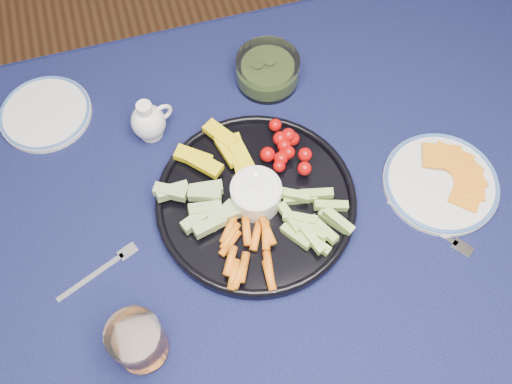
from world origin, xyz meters
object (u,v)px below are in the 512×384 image
object	(u,v)px
crudite_platter	(255,200)
juice_tumbler	(139,342)
side_plate_extra	(45,113)
dining_table	(230,263)
creamer_pitcher	(149,121)
cheese_plate	(441,182)
pickle_bowl	(268,71)

from	to	relation	value
crudite_platter	juice_tumbler	distance (m)	0.32
juice_tumbler	side_plate_extra	distance (m)	0.52
dining_table	juice_tumbler	size ratio (longest dim) A/B	16.32
creamer_pitcher	dining_table	bearing A→B (deg)	-73.25
dining_table	juice_tumbler	world-z (taller)	juice_tumbler
dining_table	cheese_plate	world-z (taller)	cheese_plate
dining_table	crudite_platter	size ratio (longest dim) A/B	4.50
dining_table	cheese_plate	xyz separation A→B (m)	(0.42, 0.01, 0.10)
cheese_plate	side_plate_extra	xyz separation A→B (m)	(-0.70, 0.37, -0.00)
dining_table	creamer_pitcher	size ratio (longest dim) A/B	17.87
crudite_platter	pickle_bowl	world-z (taller)	crudite_platter
pickle_bowl	cheese_plate	world-z (taller)	pickle_bowl
crudite_platter	pickle_bowl	bearing A→B (deg)	68.65
cheese_plate	side_plate_extra	size ratio (longest dim) A/B	1.18
creamer_pitcher	pickle_bowl	size ratio (longest dim) A/B	0.71
creamer_pitcher	cheese_plate	world-z (taller)	creamer_pitcher
creamer_pitcher	juice_tumbler	xyz separation A→B (m)	(-0.10, -0.41, 0.00)
cheese_plate	side_plate_extra	world-z (taller)	cheese_plate
creamer_pitcher	juice_tumbler	bearing A→B (deg)	-103.28
pickle_bowl	juice_tumbler	distance (m)	0.59
pickle_bowl	creamer_pitcher	bearing A→B (deg)	-166.28
pickle_bowl	dining_table	bearing A→B (deg)	-117.48
juice_tumbler	side_plate_extra	world-z (taller)	juice_tumbler
dining_table	side_plate_extra	bearing A→B (deg)	126.61
pickle_bowl	side_plate_extra	bearing A→B (deg)	175.17
dining_table	side_plate_extra	world-z (taller)	side_plate_extra
creamer_pitcher	side_plate_extra	distance (m)	0.22
crudite_platter	pickle_bowl	xyz separation A→B (m)	(0.11, 0.27, 0.01)
cheese_plate	juice_tumbler	xyz separation A→B (m)	(-0.60, -0.14, 0.03)
side_plate_extra	creamer_pitcher	bearing A→B (deg)	-27.29
juice_tumbler	side_plate_extra	bearing A→B (deg)	100.98
crudite_platter	side_plate_extra	xyz separation A→B (m)	(-0.35, 0.31, -0.01)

